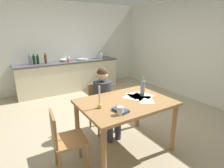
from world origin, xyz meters
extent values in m
cube|color=tan|center=(0.00, 0.00, -0.02)|extent=(5.20, 5.20, 0.04)
cube|color=silver|center=(0.00, 2.60, 1.30)|extent=(5.20, 0.12, 2.60)
cube|color=silver|center=(2.60, 0.00, 1.30)|extent=(0.12, 5.20, 2.60)
cube|color=beige|center=(0.00, 2.24, 0.43)|extent=(2.98, 0.60, 0.86)
cube|color=#4C4C51|center=(0.00, 2.24, 0.88)|extent=(3.02, 0.64, 0.04)
cube|color=#9E7042|center=(-0.24, -0.99, 0.78)|extent=(1.34, 0.97, 0.04)
cylinder|color=#9E7042|center=(-0.85, -1.41, 0.38)|extent=(0.07, 0.07, 0.76)
cylinder|color=#9E7042|center=(0.36, -1.41, 0.38)|extent=(0.07, 0.07, 0.76)
cylinder|color=#9E7042|center=(-0.85, -0.57, 0.38)|extent=(0.07, 0.07, 0.76)
cylinder|color=#9E7042|center=(0.36, -0.57, 0.38)|extent=(0.07, 0.07, 0.76)
cube|color=#9E7042|center=(-0.28, -0.33, 0.46)|extent=(0.40, 0.40, 0.04)
cube|color=#9E7042|center=(-0.28, -0.14, 0.67)|extent=(0.36, 0.03, 0.40)
cylinder|color=#9E7042|center=(-0.44, -0.50, 0.22)|extent=(0.04, 0.04, 0.45)
cylinder|color=#9E7042|center=(-0.10, -0.49, 0.22)|extent=(0.04, 0.04, 0.45)
cylinder|color=#9E7042|center=(-0.45, -0.16, 0.22)|extent=(0.04, 0.04, 0.45)
cylinder|color=#9E7042|center=(-0.11, -0.15, 0.22)|extent=(0.04, 0.04, 0.45)
cylinder|color=#333842|center=(-0.28, -0.35, 0.70)|extent=(0.32, 0.32, 0.50)
sphere|color=#D8AD8C|center=(-0.28, -0.35, 1.06)|extent=(0.20, 0.20, 0.20)
sphere|color=#473323|center=(-0.28, -0.35, 1.10)|extent=(0.19, 0.19, 0.19)
cylinder|color=#383847|center=(-0.35, -0.54, 0.45)|extent=(0.13, 0.38, 0.13)
cylinder|color=#383847|center=(-0.35, -0.73, 0.23)|extent=(0.10, 0.10, 0.45)
cylinder|color=#383847|center=(-0.19, -0.54, 0.45)|extent=(0.13, 0.38, 0.13)
cylinder|color=#383847|center=(-0.19, -0.73, 0.23)|extent=(0.10, 0.10, 0.45)
cube|color=#9E7042|center=(-1.11, -0.98, 0.44)|extent=(0.44, 0.44, 0.04)
cube|color=#9E7042|center=(-1.30, -0.96, 0.65)|extent=(0.07, 0.36, 0.40)
cylinder|color=#9E7042|center=(-0.96, -1.17, 0.22)|extent=(0.04, 0.04, 0.43)
cylinder|color=#9E7042|center=(-0.92, -0.83, 0.22)|extent=(0.04, 0.04, 0.43)
cylinder|color=#9E7042|center=(-1.30, -1.13, 0.22)|extent=(0.04, 0.04, 0.43)
cylinder|color=#9E7042|center=(-1.26, -0.79, 0.22)|extent=(0.04, 0.04, 0.43)
cylinder|color=white|center=(-0.55, -1.30, 0.85)|extent=(0.08, 0.08, 0.10)
torus|color=white|center=(-0.51, -1.30, 0.86)|extent=(0.07, 0.01, 0.07)
cylinder|color=gold|center=(-0.68, -1.00, 0.82)|extent=(0.06, 0.06, 0.05)
cylinder|color=white|center=(-0.68, -1.00, 0.98)|extent=(0.02, 0.02, 0.26)
cube|color=navy|center=(-0.50, -1.23, 0.82)|extent=(0.17, 0.23, 0.03)
cube|color=white|center=(0.03, -0.88, 0.80)|extent=(0.24, 0.32, 0.00)
cube|color=white|center=(-0.04, -0.93, 0.80)|extent=(0.32, 0.36, 0.00)
cube|color=white|center=(0.05, -1.10, 0.80)|extent=(0.33, 0.36, 0.00)
cube|color=white|center=(0.15, -0.94, 0.80)|extent=(0.29, 0.35, 0.00)
cylinder|color=#8C999E|center=(0.12, -0.94, 0.92)|extent=(0.07, 0.07, 0.24)
cylinder|color=#8C999E|center=(0.12, -0.94, 1.07)|extent=(0.03, 0.03, 0.06)
cylinder|color=#B2B7BC|center=(0.45, 2.24, 0.92)|extent=(0.36, 0.36, 0.04)
cylinder|color=silver|center=(0.45, 2.40, 1.02)|extent=(0.02, 0.02, 0.24)
cylinder|color=#8C999E|center=(-1.04, 2.30, 1.02)|extent=(0.08, 0.08, 0.25)
cylinder|color=#8C999E|center=(-1.04, 2.30, 1.18)|extent=(0.04, 0.04, 0.06)
cylinder|color=black|center=(-0.95, 2.26, 1.01)|extent=(0.08, 0.08, 0.22)
cylinder|color=black|center=(-0.95, 2.26, 1.15)|extent=(0.04, 0.04, 0.06)
cylinder|color=black|center=(-0.85, 2.31, 1.00)|extent=(0.07, 0.07, 0.21)
cylinder|color=black|center=(-0.85, 2.31, 1.13)|extent=(0.03, 0.03, 0.05)
cylinder|color=#593319|center=(-0.66, 2.22, 1.02)|extent=(0.07, 0.07, 0.23)
cylinder|color=#593319|center=(-0.66, 2.22, 1.16)|extent=(0.03, 0.03, 0.06)
ellipsoid|color=white|center=(-0.15, 2.30, 0.94)|extent=(0.19, 0.19, 0.09)
cylinder|color=#B7BABF|center=(1.04, 2.24, 0.99)|extent=(0.18, 0.18, 0.18)
cone|color=#262628|center=(1.04, 2.24, 1.10)|extent=(0.11, 0.11, 0.04)
cylinder|color=silver|center=(0.06, 2.39, 0.90)|extent=(0.06, 0.06, 0.00)
cylinder|color=silver|center=(0.06, 2.39, 0.94)|extent=(0.01, 0.01, 0.07)
cone|color=silver|center=(0.06, 2.39, 1.01)|extent=(0.07, 0.07, 0.08)
cylinder|color=silver|center=(-0.04, 2.39, 0.90)|extent=(0.06, 0.06, 0.00)
cylinder|color=silver|center=(-0.04, 2.39, 0.94)|extent=(0.01, 0.01, 0.07)
cone|color=silver|center=(-0.04, 2.39, 1.01)|extent=(0.07, 0.07, 0.08)
cylinder|color=#D84C3F|center=(-0.06, 2.09, 0.94)|extent=(0.07, 0.07, 0.09)
torus|color=#D84C3F|center=(-0.02, 2.09, 0.95)|extent=(0.06, 0.01, 0.06)
camera|label=1|loc=(-1.71, -2.97, 1.81)|focal=28.88mm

